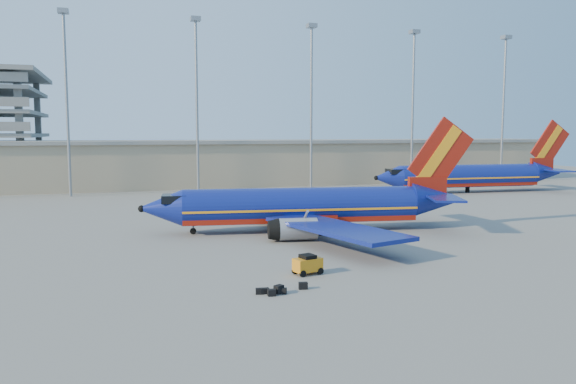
{
  "coord_description": "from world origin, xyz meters",
  "views": [
    {
      "loc": [
        -18.33,
        -47.59,
        10.06
      ],
      "look_at": [
        -1.58,
        6.37,
        4.0
      ],
      "focal_mm": 35.0,
      "sensor_mm": 36.0,
      "label": 1
    }
  ],
  "objects": [
    {
      "name": "aircraft_second",
      "position": [
        38.85,
        32.39,
        2.79
      ],
      "size": [
        35.95,
        13.98,
        12.17
      ],
      "rotation": [
        0.0,
        0.0,
        -0.06
      ],
      "color": "navy",
      "rests_on": "ground"
    },
    {
      "name": "aircraft_main",
      "position": [
        0.4,
        5.74,
        2.49
      ],
      "size": [
        34.3,
        32.78,
        11.65
      ],
      "rotation": [
        0.0,
        0.0,
        -0.14
      ],
      "color": "navy",
      "rests_on": "ground"
    },
    {
      "name": "light_mast_row",
      "position": [
        5.0,
        46.0,
        17.55
      ],
      "size": [
        101.6,
        1.6,
        28.65
      ],
      "color": "gray",
      "rests_on": "ground"
    },
    {
      "name": "baggage_tug",
      "position": [
        -5.44,
        -10.76,
        0.74
      ],
      "size": [
        2.2,
        1.64,
        1.42
      ],
      "rotation": [
        0.0,
        0.0,
        0.25
      ],
      "color": "orange",
      "rests_on": "ground"
    },
    {
      "name": "ground",
      "position": [
        0.0,
        0.0,
        0.0
      ],
      "size": [
        220.0,
        220.0,
        0.0
      ],
      "primitive_type": "plane",
      "color": "slate",
      "rests_on": "ground"
    },
    {
      "name": "terminal_building",
      "position": [
        10.0,
        58.0,
        4.32
      ],
      "size": [
        122.0,
        16.0,
        8.5
      ],
      "color": "tan",
      "rests_on": "ground"
    },
    {
      "name": "luggage_pile",
      "position": [
        -8.75,
        -14.69,
        0.22
      ],
      "size": [
        3.52,
        1.25,
        0.53
      ],
      "color": "black",
      "rests_on": "ground"
    }
  ]
}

